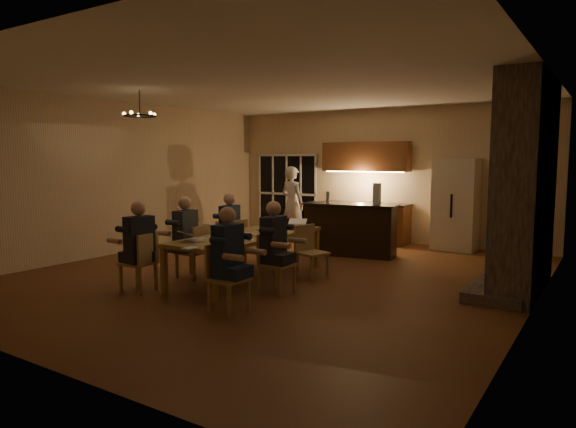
# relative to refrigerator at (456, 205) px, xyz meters

# --- Properties ---
(floor) EXTENTS (9.00, 9.00, 0.00)m
(floor) POSITION_rel_refrigerator_xyz_m (-1.90, -4.15, -1.00)
(floor) COLOR brown
(floor) RESTS_ON ground
(back_wall) EXTENTS (8.00, 0.04, 3.20)m
(back_wall) POSITION_rel_refrigerator_xyz_m (-1.90, 0.37, 0.60)
(back_wall) COLOR beige
(back_wall) RESTS_ON ground
(left_wall) EXTENTS (0.04, 9.00, 3.20)m
(left_wall) POSITION_rel_refrigerator_xyz_m (-5.92, -4.15, 0.60)
(left_wall) COLOR beige
(left_wall) RESTS_ON ground
(right_wall) EXTENTS (0.04, 9.00, 3.20)m
(right_wall) POSITION_rel_refrigerator_xyz_m (2.12, -4.15, 0.60)
(right_wall) COLOR beige
(right_wall) RESTS_ON ground
(ceiling) EXTENTS (8.00, 9.00, 0.04)m
(ceiling) POSITION_rel_refrigerator_xyz_m (-1.90, -4.15, 2.22)
(ceiling) COLOR white
(ceiling) RESTS_ON back_wall
(french_doors) EXTENTS (1.86, 0.08, 2.10)m
(french_doors) POSITION_rel_refrigerator_xyz_m (-4.60, 0.32, 0.05)
(french_doors) COLOR black
(french_doors) RESTS_ON ground
(fireplace) EXTENTS (0.58, 2.50, 3.20)m
(fireplace) POSITION_rel_refrigerator_xyz_m (1.80, -2.95, 0.60)
(fireplace) COLOR #74655B
(fireplace) RESTS_ON ground
(kitchenette) EXTENTS (2.24, 0.68, 2.40)m
(kitchenette) POSITION_rel_refrigerator_xyz_m (-2.20, 0.05, 0.20)
(kitchenette) COLOR brown
(kitchenette) RESTS_ON ground
(refrigerator) EXTENTS (0.90, 0.68, 2.00)m
(refrigerator) POSITION_rel_refrigerator_xyz_m (0.00, 0.00, 0.00)
(refrigerator) COLOR beige
(refrigerator) RESTS_ON ground
(dining_table) EXTENTS (1.10, 2.97, 0.75)m
(dining_table) POSITION_rel_refrigerator_xyz_m (-2.15, -4.65, -0.62)
(dining_table) COLOR #AF8B46
(dining_table) RESTS_ON ground
(bar_island) EXTENTS (2.01, 0.99, 1.08)m
(bar_island) POSITION_rel_refrigerator_xyz_m (-1.66, -1.81, -0.46)
(bar_island) COLOR black
(bar_island) RESTS_ON ground
(chair_left_near) EXTENTS (0.50, 0.50, 0.89)m
(chair_left_near) POSITION_rel_refrigerator_xyz_m (-3.08, -6.19, -0.55)
(chair_left_near) COLOR tan
(chair_left_near) RESTS_ON ground
(chair_left_mid) EXTENTS (0.47, 0.47, 0.89)m
(chair_left_mid) POSITION_rel_refrigerator_xyz_m (-3.02, -5.08, -0.55)
(chair_left_mid) COLOR tan
(chair_left_mid) RESTS_ON ground
(chair_left_far) EXTENTS (0.54, 0.54, 0.89)m
(chair_left_far) POSITION_rel_refrigerator_xyz_m (-3.01, -4.04, -0.55)
(chair_left_far) COLOR tan
(chair_left_far) RESTS_ON ground
(chair_right_near) EXTENTS (0.49, 0.49, 0.89)m
(chair_right_near) POSITION_rel_refrigerator_xyz_m (-1.24, -6.27, -0.55)
(chair_right_near) COLOR tan
(chair_right_near) RESTS_ON ground
(chair_right_mid) EXTENTS (0.46, 0.46, 0.89)m
(chair_right_mid) POSITION_rel_refrigerator_xyz_m (-1.23, -5.16, -0.55)
(chair_right_mid) COLOR tan
(chair_right_mid) RESTS_ON ground
(chair_right_far) EXTENTS (0.55, 0.55, 0.89)m
(chair_right_far) POSITION_rel_refrigerator_xyz_m (-1.27, -4.06, -0.55)
(chair_right_far) COLOR tan
(chair_right_far) RESTS_ON ground
(person_left_near) EXTENTS (0.66, 0.66, 1.38)m
(person_left_near) POSITION_rel_refrigerator_xyz_m (-3.00, -6.22, -0.31)
(person_left_near) COLOR #25262F
(person_left_near) RESTS_ON ground
(person_right_near) EXTENTS (0.61, 0.61, 1.38)m
(person_right_near) POSITION_rel_refrigerator_xyz_m (-1.29, -6.23, -0.31)
(person_right_near) COLOR #1E314B
(person_right_near) RESTS_ON ground
(person_left_mid) EXTENTS (0.67, 0.67, 1.38)m
(person_left_mid) POSITION_rel_refrigerator_xyz_m (-3.05, -5.20, -0.31)
(person_left_mid) COLOR #3B4046
(person_left_mid) RESTS_ON ground
(person_right_mid) EXTENTS (0.62, 0.62, 1.38)m
(person_right_mid) POSITION_rel_refrigerator_xyz_m (-1.30, -5.15, -0.31)
(person_right_mid) COLOR #25262F
(person_right_mid) RESTS_ON ground
(person_left_far) EXTENTS (0.69, 0.69, 1.38)m
(person_left_far) POSITION_rel_refrigerator_xyz_m (-3.00, -4.09, -0.31)
(person_left_far) COLOR #1E314B
(person_left_far) RESTS_ON ground
(standing_person) EXTENTS (0.74, 0.57, 1.82)m
(standing_person) POSITION_rel_refrigerator_xyz_m (-3.63, -0.95, -0.09)
(standing_person) COLOR silver
(standing_person) RESTS_ON ground
(chandelier) EXTENTS (0.58, 0.58, 0.03)m
(chandelier) POSITION_rel_refrigerator_xyz_m (-4.20, -5.08, 1.75)
(chandelier) COLOR black
(chandelier) RESTS_ON ceiling
(laptop_a) EXTENTS (0.39, 0.36, 0.23)m
(laptop_a) POSITION_rel_refrigerator_xyz_m (-2.42, -5.65, -0.14)
(laptop_a) COLOR silver
(laptop_a) RESTS_ON dining_table
(laptop_b) EXTENTS (0.43, 0.42, 0.23)m
(laptop_b) POSITION_rel_refrigerator_xyz_m (-1.88, -5.49, -0.14)
(laptop_b) COLOR silver
(laptop_b) RESTS_ON dining_table
(laptop_c) EXTENTS (0.37, 0.34, 0.23)m
(laptop_c) POSITION_rel_refrigerator_xyz_m (-2.34, -4.64, -0.14)
(laptop_c) COLOR silver
(laptop_c) RESTS_ON dining_table
(laptop_d) EXTENTS (0.41, 0.39, 0.23)m
(laptop_d) POSITION_rel_refrigerator_xyz_m (-1.90, -4.67, -0.14)
(laptop_d) COLOR silver
(laptop_d) RESTS_ON dining_table
(laptop_e) EXTENTS (0.36, 0.33, 0.23)m
(laptop_e) POSITION_rel_refrigerator_xyz_m (-2.32, -3.53, -0.14)
(laptop_e) COLOR silver
(laptop_e) RESTS_ON dining_table
(laptop_f) EXTENTS (0.41, 0.39, 0.23)m
(laptop_f) POSITION_rel_refrigerator_xyz_m (-1.83, -3.65, -0.14)
(laptop_f) COLOR silver
(laptop_f) RESTS_ON dining_table
(mug_front) EXTENTS (0.07, 0.07, 0.10)m
(mug_front) POSITION_rel_refrigerator_xyz_m (-2.21, -5.08, -0.20)
(mug_front) COLOR white
(mug_front) RESTS_ON dining_table
(mug_mid) EXTENTS (0.07, 0.07, 0.10)m
(mug_mid) POSITION_rel_refrigerator_xyz_m (-2.10, -4.06, -0.20)
(mug_mid) COLOR white
(mug_mid) RESTS_ON dining_table
(mug_back) EXTENTS (0.07, 0.07, 0.10)m
(mug_back) POSITION_rel_refrigerator_xyz_m (-2.50, -3.80, -0.20)
(mug_back) COLOR white
(mug_back) RESTS_ON dining_table
(redcup_near) EXTENTS (0.09, 0.09, 0.12)m
(redcup_near) POSITION_rel_refrigerator_xyz_m (-1.72, -6.02, -0.19)
(redcup_near) COLOR red
(redcup_near) RESTS_ON dining_table
(redcup_mid) EXTENTS (0.09, 0.09, 0.12)m
(redcup_mid) POSITION_rel_refrigerator_xyz_m (-2.56, -4.32, -0.19)
(redcup_mid) COLOR red
(redcup_mid) RESTS_ON dining_table
(redcup_far) EXTENTS (0.08, 0.08, 0.12)m
(redcup_far) POSITION_rel_refrigerator_xyz_m (-1.99, -3.23, -0.19)
(redcup_far) COLOR red
(redcup_far) RESTS_ON dining_table
(can_silver) EXTENTS (0.07, 0.07, 0.12)m
(can_silver) POSITION_rel_refrigerator_xyz_m (-2.08, -5.28, -0.19)
(can_silver) COLOR #B2B2B7
(can_silver) RESTS_ON dining_table
(can_cola) EXTENTS (0.06, 0.06, 0.12)m
(can_cola) POSITION_rel_refrigerator_xyz_m (-2.29, -3.19, -0.19)
(can_cola) COLOR #3F0F0C
(can_cola) RESTS_ON dining_table
(plate_near) EXTENTS (0.24, 0.24, 0.02)m
(plate_near) POSITION_rel_refrigerator_xyz_m (-1.82, -5.16, -0.24)
(plate_near) COLOR white
(plate_near) RESTS_ON dining_table
(plate_left) EXTENTS (0.23, 0.23, 0.02)m
(plate_left) POSITION_rel_refrigerator_xyz_m (-2.44, -5.49, -0.24)
(plate_left) COLOR white
(plate_left) RESTS_ON dining_table
(plate_far) EXTENTS (0.23, 0.23, 0.02)m
(plate_far) POSITION_rel_refrigerator_xyz_m (-1.71, -3.84, -0.24)
(plate_far) COLOR white
(plate_far) RESTS_ON dining_table
(notepad) EXTENTS (0.16, 0.22, 0.01)m
(notepad) POSITION_rel_refrigerator_xyz_m (-2.02, -6.16, -0.24)
(notepad) COLOR white
(notepad) RESTS_ON dining_table
(bar_bottle) EXTENTS (0.08, 0.08, 0.24)m
(bar_bottle) POSITION_rel_refrigerator_xyz_m (-2.13, -1.95, 0.20)
(bar_bottle) COLOR #99999E
(bar_bottle) RESTS_ON bar_island
(bar_blender) EXTENTS (0.15, 0.15, 0.43)m
(bar_blender) POSITION_rel_refrigerator_xyz_m (-1.13, -1.69, 0.30)
(bar_blender) COLOR silver
(bar_blender) RESTS_ON bar_island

